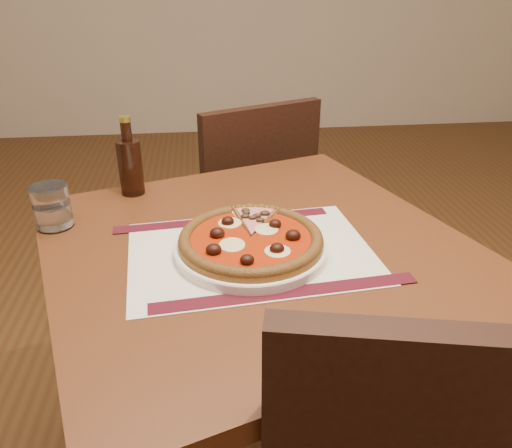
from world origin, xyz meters
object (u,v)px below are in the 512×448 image
at_px(chair_far, 247,206).
at_px(table, 257,284).
at_px(plate, 251,248).
at_px(bottle, 130,164).
at_px(water_glass, 52,207).
at_px(pizza, 251,239).

bearing_deg(chair_far, table, 63.21).
bearing_deg(plate, bottle, 128.68).
relative_size(plate, water_glass, 3.17).
relative_size(chair_far, pizza, 3.16).
bearing_deg(water_glass, bottle, 47.76).
relative_size(water_glass, bottle, 0.49).
distance_m(table, bottle, 0.42).
bearing_deg(plate, table, 68.06).
distance_m(table, plate, 0.12).
xyz_separation_m(plate, pizza, (-0.00, -0.00, 0.02)).
bearing_deg(chair_far, water_glass, 29.08).
bearing_deg(bottle, pizza, -51.35).
distance_m(table, chair_far, 0.73).
distance_m(pizza, bottle, 0.41).
relative_size(chair_far, plate, 2.97).
height_order(chair_far, plate, chair_far).
height_order(table, plate, plate).
height_order(pizza, water_glass, water_glass).
bearing_deg(water_glass, plate, -21.45).
bearing_deg(table, plate, -111.94).
height_order(plate, pizza, pizza).
bearing_deg(plate, pizza, -102.41).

